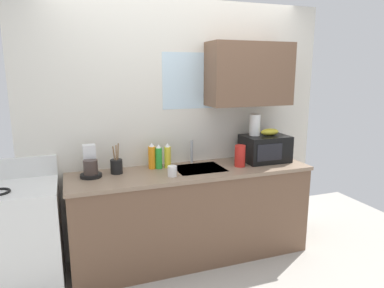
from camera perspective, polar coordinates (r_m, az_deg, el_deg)
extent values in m
cube|color=silver|center=(3.55, -1.92, 2.68)|extent=(3.08, 0.10, 2.50)
cube|color=brown|center=(3.58, 9.45, 11.29)|extent=(0.86, 0.32, 0.62)
cube|color=silver|center=(3.49, -0.46, 10.37)|extent=(0.56, 0.02, 0.55)
cube|color=brown|center=(3.46, 0.00, -11.69)|extent=(2.28, 0.60, 0.86)
cube|color=#8C725B|center=(3.31, 0.00, -4.54)|extent=(2.31, 0.63, 0.03)
cube|color=#9EA0A5|center=(3.37, 1.21, -5.17)|extent=(0.46, 0.38, 0.14)
cylinder|color=#B2B5BA|center=(3.52, -0.06, -1.27)|extent=(0.03, 0.03, 0.23)
cube|color=white|center=(3.31, -26.07, -13.80)|extent=(0.60, 0.60, 0.90)
cube|color=white|center=(3.40, -26.43, -3.50)|extent=(0.60, 0.04, 0.18)
cube|color=black|center=(3.66, 11.92, -0.70)|extent=(0.46, 0.34, 0.27)
cube|color=black|center=(3.49, 12.71, -1.35)|extent=(0.28, 0.01, 0.17)
ellipsoid|color=gold|center=(3.66, 12.70, 1.96)|extent=(0.20, 0.11, 0.07)
cylinder|color=white|center=(3.61, 10.32, 3.13)|extent=(0.11, 0.11, 0.22)
cylinder|color=black|center=(3.20, -16.31, -5.00)|extent=(0.19, 0.19, 0.03)
cylinder|color=#3F332D|center=(3.17, -16.38, -3.67)|extent=(0.12, 0.12, 0.13)
cube|color=silver|center=(3.23, -16.53, -2.37)|extent=(0.11, 0.09, 0.26)
cylinder|color=yellow|center=(3.36, -4.05, -2.18)|extent=(0.06, 0.06, 0.21)
cone|color=white|center=(3.33, -4.08, -0.17)|extent=(0.05, 0.05, 0.04)
cylinder|color=green|center=(3.33, -5.51, -2.34)|extent=(0.06, 0.06, 0.20)
cone|color=white|center=(3.31, -5.55, -0.35)|extent=(0.05, 0.05, 0.04)
cylinder|color=orange|center=(3.33, -6.63, -2.24)|extent=(0.07, 0.07, 0.22)
cone|color=white|center=(3.31, -6.69, -0.12)|extent=(0.05, 0.05, 0.04)
cylinder|color=red|center=(3.42, 7.92, -1.95)|extent=(0.10, 0.10, 0.21)
cylinder|color=white|center=(3.09, -3.27, -4.49)|extent=(0.08, 0.08, 0.09)
cylinder|color=black|center=(3.24, -12.35, -3.65)|extent=(0.11, 0.11, 0.13)
cylinder|color=olive|center=(3.22, -12.68, -2.25)|extent=(0.03, 0.01, 0.22)
cylinder|color=olive|center=(3.23, -12.13, -1.98)|extent=(0.03, 0.02, 0.24)
cylinder|color=olive|center=(3.20, -12.37, -2.21)|extent=(0.02, 0.02, 0.23)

